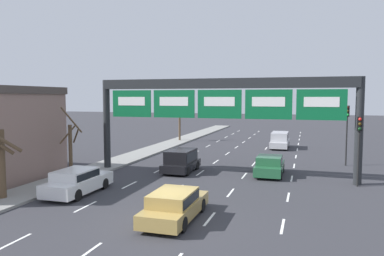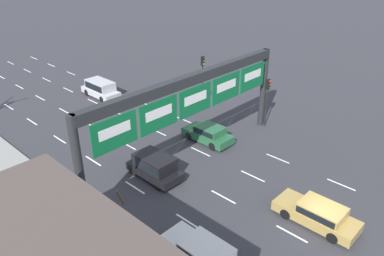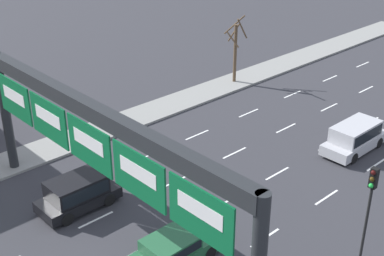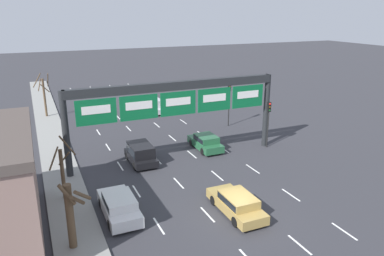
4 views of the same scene
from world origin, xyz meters
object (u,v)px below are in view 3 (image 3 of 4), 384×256
(sign_gantry, at_px, (94,136))
(suv_silver, at_px, (355,136))
(car_green, at_px, (173,249))
(suv_black, at_px, (77,192))
(traffic_light_near_gantry, at_px, (370,199))
(tree_bare_closest, at_px, (235,48))

(sign_gantry, xyz_separation_m, suv_silver, (3.05, 16.25, -4.50))
(suv_silver, bearing_deg, car_green, -88.80)
(suv_black, bearing_deg, traffic_light_near_gantry, 27.99)
(car_green, relative_size, tree_bare_closest, 0.81)
(sign_gantry, distance_m, suv_black, 5.56)
(suv_silver, bearing_deg, tree_bare_closest, 166.86)
(suv_silver, xyz_separation_m, traffic_light_near_gantry, (5.95, -9.15, 2.53))
(suv_black, bearing_deg, car_green, 6.30)
(traffic_light_near_gantry, bearing_deg, car_green, -134.52)
(suv_silver, distance_m, tree_bare_closest, 13.19)
(suv_black, xyz_separation_m, car_green, (6.50, 0.72, -0.18))
(sign_gantry, height_order, traffic_light_near_gantry, sign_gantry)
(suv_black, xyz_separation_m, traffic_light_near_gantry, (12.14, 6.45, 2.58))
(traffic_light_near_gantry, height_order, tree_bare_closest, tree_bare_closest)
(sign_gantry, bearing_deg, suv_silver, 79.35)
(tree_bare_closest, bearing_deg, sign_gantry, -63.32)
(traffic_light_near_gantry, xyz_separation_m, tree_bare_closest, (-18.66, 12.12, -0.62))
(car_green, height_order, tree_bare_closest, tree_bare_closest)
(suv_silver, height_order, car_green, suv_silver)
(suv_black, bearing_deg, tree_bare_closest, 109.34)
(sign_gantry, relative_size, car_green, 4.35)
(sign_gantry, height_order, suv_silver, sign_gantry)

